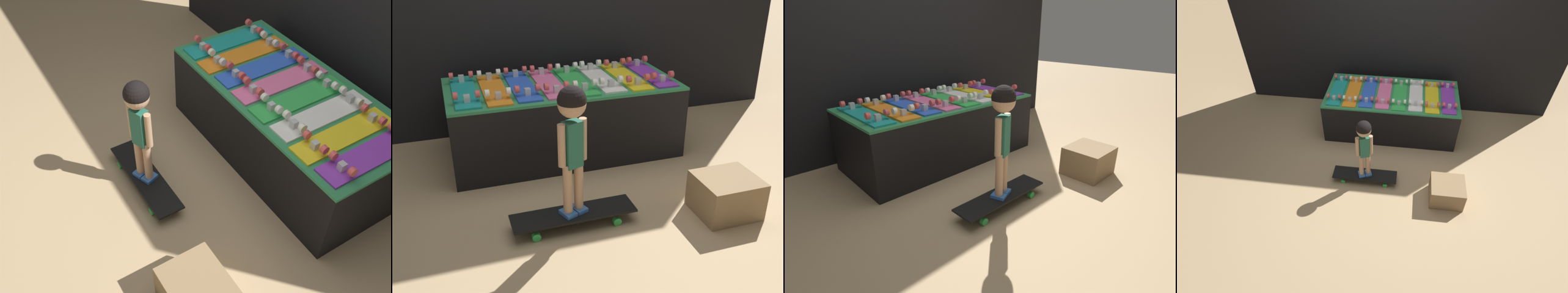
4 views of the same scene
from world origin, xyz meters
TOP-DOWN VIEW (x-y plane):
  - ground_plane at (0.00, 0.00)m, footprint 16.00×16.00m
  - display_rack at (0.00, 0.60)m, footprint 1.77×0.85m
  - skateboard_teal_on_rack at (-0.73, 0.59)m, footprint 0.18×0.73m
  - skateboard_orange_on_rack at (-0.52, 0.58)m, footprint 0.18×0.73m
  - skateboard_blue_on_rack at (-0.31, 0.60)m, footprint 0.18×0.73m
  - skateboard_pink_on_rack at (-0.10, 0.60)m, footprint 0.18×0.73m
  - skateboard_green_on_rack at (0.10, 0.59)m, footprint 0.18×0.73m
  - skateboard_white_on_rack at (0.31, 0.60)m, footprint 0.18×0.73m
  - skateboard_yellow_on_rack at (0.52, 0.58)m, footprint 0.18×0.73m
  - skateboard_purple_on_rack at (0.73, 0.59)m, footprint 0.18×0.73m
  - skateboard_on_floor at (-0.22, -0.44)m, footprint 0.77×0.20m
  - child at (-0.22, -0.44)m, footprint 0.19×0.16m
  - storage_box at (0.74, -0.61)m, footprint 0.38×0.34m

SIDE VIEW (x-z plane):
  - ground_plane at x=0.00m, z-range 0.00..0.00m
  - skateboard_on_floor at x=-0.22m, z-range 0.03..0.12m
  - storage_box at x=0.74m, z-range 0.00..0.25m
  - display_rack at x=0.00m, z-range 0.00..0.58m
  - skateboard_teal_on_rack at x=-0.73m, z-range 0.55..0.64m
  - skateboard_orange_on_rack at x=-0.52m, z-range 0.55..0.64m
  - skateboard_blue_on_rack at x=-0.31m, z-range 0.55..0.64m
  - skateboard_pink_on_rack at x=-0.10m, z-range 0.55..0.64m
  - skateboard_green_on_rack at x=0.10m, z-range 0.55..0.64m
  - skateboard_white_on_rack at x=0.31m, z-range 0.55..0.64m
  - skateboard_yellow_on_rack at x=0.52m, z-range 0.55..0.64m
  - skateboard_purple_on_rack at x=0.73m, z-range 0.55..0.64m
  - child at x=-0.22m, z-range 0.25..1.06m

